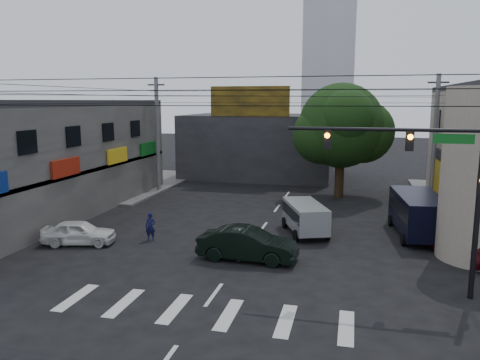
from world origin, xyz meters
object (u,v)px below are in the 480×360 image
at_px(traffic_gantry, 432,170).
at_px(navy_van, 418,215).
at_px(utility_pole_far_left, 158,135).
at_px(dark_sedan, 248,244).
at_px(white_compact, 79,232).
at_px(maroon_sedan, 470,243).
at_px(street_tree, 341,126).
at_px(traffic_officer, 150,227).
at_px(utility_pole_far_right, 434,140).
at_px(silver_minivan, 305,219).

height_order(traffic_gantry, navy_van, traffic_gantry).
xyz_separation_m(utility_pole_far_left, dark_sedan, (10.87, -14.79, -3.84)).
relative_size(white_compact, maroon_sedan, 0.72).
bearing_deg(street_tree, traffic_gantry, -78.01).
relative_size(traffic_gantry, utility_pole_far_left, 0.78).
bearing_deg(utility_pole_far_left, street_tree, 3.95).
bearing_deg(navy_van, white_compact, 103.11).
xyz_separation_m(utility_pole_far_left, white_compact, (1.84, -14.51, -3.97)).
bearing_deg(traffic_officer, traffic_gantry, -23.34).
bearing_deg(utility_pole_far_right, traffic_officer, -140.62).
distance_m(utility_pole_far_right, traffic_officer, 20.85).
height_order(white_compact, silver_minivan, silver_minivan).
relative_size(dark_sedan, traffic_officer, 3.13).
xyz_separation_m(street_tree, traffic_gantry, (3.82, -18.00, -0.64)).
distance_m(utility_pole_far_right, navy_van, 9.58).
relative_size(utility_pole_far_left, utility_pole_far_right, 1.00).
relative_size(dark_sedan, silver_minivan, 1.08).
bearing_deg(utility_pole_far_left, dark_sedan, -53.69).
bearing_deg(dark_sedan, utility_pole_far_right, -31.88).
distance_m(utility_pole_far_right, dark_sedan, 18.34).
relative_size(silver_minivan, traffic_officer, 2.91).
bearing_deg(dark_sedan, utility_pole_far_left, 38.83).
height_order(utility_pole_far_left, silver_minivan, utility_pole_far_left).
xyz_separation_m(silver_minivan, traffic_officer, (-7.86, -3.19, -0.12)).
bearing_deg(street_tree, maroon_sedan, -63.68).
height_order(street_tree, utility_pole_far_right, utility_pole_far_right).
bearing_deg(traffic_gantry, traffic_officer, 163.08).
height_order(maroon_sedan, navy_van, navy_van).
bearing_deg(street_tree, white_compact, -129.21).
bearing_deg(white_compact, navy_van, -85.44).
relative_size(street_tree, traffic_officer, 5.80).
bearing_deg(maroon_sedan, white_compact, -17.22).
distance_m(traffic_gantry, maroon_sedan, 6.90).
xyz_separation_m(utility_pole_far_right, dark_sedan, (-10.13, -14.79, -3.84)).
height_order(white_compact, maroon_sedan, maroon_sedan).
height_order(navy_van, traffic_officer, navy_van).
relative_size(street_tree, utility_pole_far_right, 0.95).
bearing_deg(utility_pole_far_right, utility_pole_far_left, 180.00).
xyz_separation_m(traffic_gantry, silver_minivan, (-5.31, 7.19, -3.96)).
height_order(utility_pole_far_left, maroon_sedan, utility_pole_far_left).
xyz_separation_m(dark_sedan, white_compact, (-9.03, 0.28, -0.13)).
xyz_separation_m(traffic_gantry, utility_pole_far_left, (-18.32, 17.00, -0.23)).
distance_m(street_tree, maroon_sedan, 15.40).
relative_size(street_tree, dark_sedan, 1.85).
bearing_deg(dark_sedan, street_tree, -10.42).
distance_m(utility_pole_far_left, navy_van, 21.25).
xyz_separation_m(utility_pole_far_right, white_compact, (-19.16, -14.51, -3.97)).
relative_size(traffic_gantry, dark_sedan, 1.53).
height_order(dark_sedan, navy_van, navy_van).
relative_size(traffic_gantry, white_compact, 1.82).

